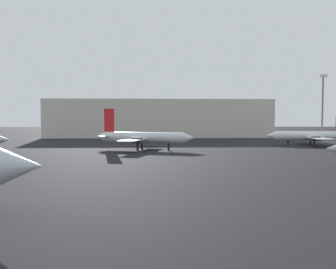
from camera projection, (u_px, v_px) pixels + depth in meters
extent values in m
cone|color=silver|center=(20.00, 166.00, 27.10)|extent=(3.84, 3.54, 3.24)
cone|color=#B2BCCC|center=(0.00, 140.00, 67.47)|extent=(3.97, 3.68, 3.29)
cylinder|color=silver|center=(144.00, 137.00, 82.25)|extent=(19.68, 8.06, 2.55)
cone|color=silver|center=(189.00, 138.00, 79.50)|extent=(3.42, 3.24, 2.55)
cone|color=silver|center=(101.00, 137.00, 84.99)|extent=(3.42, 3.24, 2.55)
cube|color=silver|center=(140.00, 139.00, 82.51)|extent=(9.52, 20.40, 0.20)
cube|color=silver|center=(108.00, 136.00, 84.54)|extent=(3.89, 7.25, 0.13)
cube|color=red|center=(109.00, 120.00, 84.25)|extent=(2.62, 0.99, 5.76)
cylinder|color=#4C4C54|center=(147.00, 138.00, 86.07)|extent=(2.81, 2.14, 1.49)
cylinder|color=#4C4C54|center=(137.00, 140.00, 78.67)|extent=(2.81, 2.14, 1.49)
cube|color=black|center=(169.00, 147.00, 80.81)|extent=(0.52, 0.52, 1.83)
cube|color=black|center=(142.00, 146.00, 84.20)|extent=(0.52, 0.52, 1.83)
cube|color=black|center=(138.00, 147.00, 80.98)|extent=(0.52, 0.52, 1.83)
cylinder|color=white|center=(309.00, 136.00, 96.27)|extent=(18.66, 4.65, 2.65)
cone|color=white|center=(271.00, 136.00, 97.00)|extent=(3.18, 2.95, 2.65)
cube|color=white|center=(312.00, 137.00, 96.23)|extent=(6.27, 21.77, 0.18)
cylinder|color=#4C4C54|center=(316.00, 138.00, 92.21)|extent=(2.38, 1.58, 1.35)
cylinder|color=#4C4C54|center=(306.00, 137.00, 100.34)|extent=(2.38, 1.58, 1.35)
cube|color=black|center=(288.00, 143.00, 96.77)|extent=(0.41, 0.41, 1.41)
cube|color=black|center=(314.00, 143.00, 94.82)|extent=(0.41, 0.41, 1.41)
cube|color=black|center=(311.00, 142.00, 97.79)|extent=(0.41, 0.41, 1.41)
cylinder|color=slate|center=(322.00, 111.00, 101.17)|extent=(0.50, 0.50, 20.14)
cube|color=#F2EACC|center=(323.00, 76.00, 100.67)|extent=(2.40, 0.50, 0.80)
cube|color=beige|center=(159.00, 119.00, 140.47)|extent=(90.82, 20.57, 15.34)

